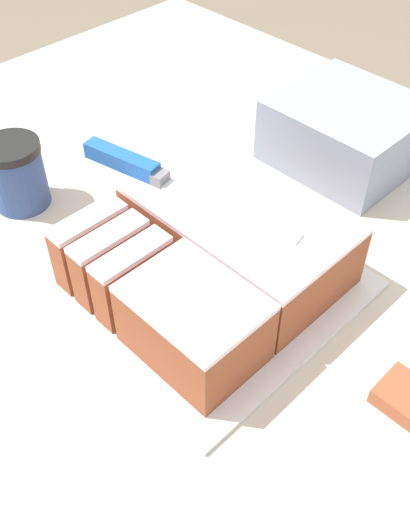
% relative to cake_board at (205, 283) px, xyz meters
% --- Properties ---
extents(countertop, '(1.40, 1.10, 0.95)m').
position_rel_cake_board_xyz_m(countertop, '(-0.01, 0.06, -0.48)').
color(countertop, beige).
rests_on(countertop, ground_plane).
extents(cake_board, '(0.33, 0.33, 0.01)m').
position_rel_cake_board_xyz_m(cake_board, '(0.00, 0.00, 0.00)').
color(cake_board, silver).
rests_on(cake_board, countertop).
extents(cake, '(0.28, 0.27, 0.09)m').
position_rel_cake_board_xyz_m(cake, '(0.00, 0.00, 0.05)').
color(cake, '#994C2D').
rests_on(cake, cake_board).
extents(knife, '(0.31, 0.09, 0.02)m').
position_rel_cake_board_xyz_m(knife, '(-0.13, 0.02, 0.10)').
color(knife, silver).
rests_on(knife, cake).
extents(coffee_cup, '(0.08, 0.08, 0.10)m').
position_rel_cake_board_xyz_m(coffee_cup, '(-0.30, -0.07, 0.05)').
color(coffee_cup, '#334C8C').
rests_on(coffee_cup, countertop).
extents(paper_napkin, '(0.15, 0.15, 0.01)m').
position_rel_cake_board_xyz_m(paper_napkin, '(0.27, 0.03, 0.00)').
color(paper_napkin, white).
rests_on(paper_napkin, countertop).
extents(brownie, '(0.05, 0.05, 0.02)m').
position_rel_cake_board_xyz_m(brownie, '(0.27, 0.03, 0.01)').
color(brownie, '#994C2D').
rests_on(brownie, paper_napkin).
extents(storage_box, '(0.21, 0.19, 0.10)m').
position_rel_cake_board_xyz_m(storage_box, '(-0.04, 0.35, 0.05)').
color(storage_box, '#8C99B2').
rests_on(storage_box, countertop).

